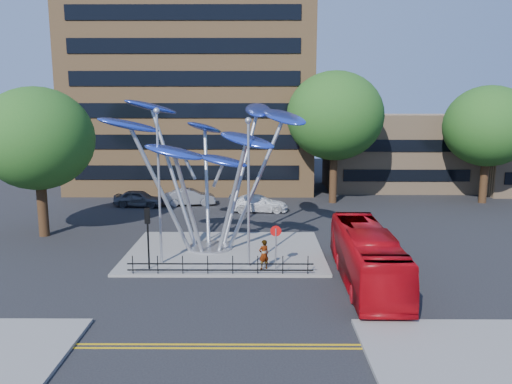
{
  "coord_description": "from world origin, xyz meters",
  "views": [
    {
      "loc": [
        1.06,
        -23.89,
        9.18
      ],
      "look_at": [
        0.91,
        4.0,
        4.21
      ],
      "focal_mm": 35.0,
      "sensor_mm": 36.0,
      "label": 1
    }
  ],
  "objects_px": {
    "tree_right": "(335,116)",
    "pedestrian": "(264,254)",
    "red_bus": "(366,256)",
    "street_lamp_right": "(248,179)",
    "tree_left": "(37,139)",
    "parked_car_mid": "(190,197)",
    "no_entry_sign_island": "(276,240)",
    "parked_car_right": "(258,203)",
    "tree_far": "(488,126)",
    "traffic_light_island": "(148,225)",
    "leaf_sculpture": "(208,141)",
    "parked_car_left": "(139,198)",
    "street_lamp_left": "(159,173)"
  },
  "relations": [
    {
      "from": "parked_car_left",
      "to": "traffic_light_island",
      "type": "bearing_deg",
      "value": -157.82
    },
    {
      "from": "parked_car_left",
      "to": "parked_car_mid",
      "type": "relative_size",
      "value": 0.96
    },
    {
      "from": "parked_car_right",
      "to": "tree_far",
      "type": "bearing_deg",
      "value": -78.72
    },
    {
      "from": "traffic_light_island",
      "to": "tree_far",
      "type": "bearing_deg",
      "value": 35.84
    },
    {
      "from": "street_lamp_right",
      "to": "leaf_sculpture",
      "type": "bearing_deg",
      "value": 124.91
    },
    {
      "from": "tree_left",
      "to": "red_bus",
      "type": "distance_m",
      "value": 23.21
    },
    {
      "from": "leaf_sculpture",
      "to": "red_bus",
      "type": "xyz_separation_m",
      "value": [
        8.67,
        -5.93,
        -5.43
      ]
    },
    {
      "from": "street_lamp_right",
      "to": "parked_car_mid",
      "type": "relative_size",
      "value": 1.81
    },
    {
      "from": "tree_left",
      "to": "parked_car_right",
      "type": "xyz_separation_m",
      "value": [
        15.04,
        8.0,
        -6.07
      ]
    },
    {
      "from": "tree_right",
      "to": "leaf_sculpture",
      "type": "height_order",
      "value": "tree_right"
    },
    {
      "from": "leaf_sculpture",
      "to": "street_lamp_left",
      "type": "xyz_separation_m",
      "value": [
        -2.43,
        -3.18,
        -1.52
      ]
    },
    {
      "from": "red_bus",
      "to": "street_lamp_right",
      "type": "bearing_deg",
      "value": 161.02
    },
    {
      "from": "tree_left",
      "to": "street_lamp_right",
      "type": "height_order",
      "value": "tree_left"
    },
    {
      "from": "street_lamp_left",
      "to": "parked_car_right",
      "type": "relative_size",
      "value": 1.76
    },
    {
      "from": "traffic_light_island",
      "to": "red_bus",
      "type": "bearing_deg",
      "value": -8.59
    },
    {
      "from": "tree_right",
      "to": "no_entry_sign_island",
      "type": "height_order",
      "value": "tree_right"
    },
    {
      "from": "red_bus",
      "to": "no_entry_sign_island",
      "type": "bearing_deg",
      "value": 160.26
    },
    {
      "from": "traffic_light_island",
      "to": "parked_car_right",
      "type": "relative_size",
      "value": 0.69
    },
    {
      "from": "tree_left",
      "to": "street_lamp_left",
      "type": "relative_size",
      "value": 1.17
    },
    {
      "from": "tree_far",
      "to": "street_lamp_left",
      "type": "relative_size",
      "value": 1.23
    },
    {
      "from": "street_lamp_right",
      "to": "parked_car_left",
      "type": "xyz_separation_m",
      "value": [
        -10.21,
        17.03,
        -4.34
      ]
    },
    {
      "from": "red_bus",
      "to": "parked_car_right",
      "type": "distance_m",
      "value": 18.14
    },
    {
      "from": "tree_left",
      "to": "street_lamp_right",
      "type": "bearing_deg",
      "value": -25.77
    },
    {
      "from": "tree_right",
      "to": "leaf_sculpture",
      "type": "relative_size",
      "value": 0.95
    },
    {
      "from": "traffic_light_island",
      "to": "no_entry_sign_island",
      "type": "distance_m",
      "value": 7.05
    },
    {
      "from": "street_lamp_right",
      "to": "parked_car_right",
      "type": "height_order",
      "value": "street_lamp_right"
    },
    {
      "from": "tree_right",
      "to": "pedestrian",
      "type": "xyz_separation_m",
      "value": [
        -6.66,
        -19.5,
        -7.05
      ]
    },
    {
      "from": "leaf_sculpture",
      "to": "traffic_light_island",
      "type": "height_order",
      "value": "leaf_sculpture"
    },
    {
      "from": "leaf_sculpture",
      "to": "parked_car_right",
      "type": "xyz_separation_m",
      "value": [
        3.11,
        11.32,
        -6.15
      ]
    },
    {
      "from": "street_lamp_right",
      "to": "parked_car_right",
      "type": "xyz_separation_m",
      "value": [
        0.54,
        15.0,
        -4.37
      ]
    },
    {
      "from": "no_entry_sign_island",
      "to": "red_bus",
      "type": "xyz_separation_m",
      "value": [
        4.6,
        -1.77,
        -0.37
      ]
    },
    {
      "from": "street_lamp_right",
      "to": "tree_left",
      "type": "bearing_deg",
      "value": 154.23
    },
    {
      "from": "street_lamp_right",
      "to": "traffic_light_island",
      "type": "distance_m",
      "value": 6.05
    },
    {
      "from": "tree_far",
      "to": "leaf_sculpture",
      "type": "relative_size",
      "value": 0.85
    },
    {
      "from": "red_bus",
      "to": "street_lamp_left",
      "type": "bearing_deg",
      "value": 167.37
    },
    {
      "from": "tree_far",
      "to": "tree_right",
      "type": "bearing_deg",
      "value": -180.0
    },
    {
      "from": "street_lamp_left",
      "to": "parked_car_right",
      "type": "height_order",
      "value": "street_lamp_left"
    },
    {
      "from": "tree_far",
      "to": "no_entry_sign_island",
      "type": "relative_size",
      "value": 4.41
    },
    {
      "from": "parked_car_mid",
      "to": "parked_car_right",
      "type": "relative_size",
      "value": 0.92
    },
    {
      "from": "pedestrian",
      "to": "parked_car_mid",
      "type": "distance_m",
      "value": 19.35
    },
    {
      "from": "street_lamp_right",
      "to": "no_entry_sign_island",
      "type": "bearing_deg",
      "value": -17.87
    },
    {
      "from": "tree_left",
      "to": "parked_car_right",
      "type": "relative_size",
      "value": 2.07
    },
    {
      "from": "pedestrian",
      "to": "parked_car_left",
      "type": "xyz_separation_m",
      "value": [
        -11.05,
        17.53,
        -0.23
      ]
    },
    {
      "from": "street_lamp_left",
      "to": "parked_car_left",
      "type": "xyz_separation_m",
      "value": [
        -5.21,
        16.53,
        -4.6
      ]
    },
    {
      "from": "leaf_sculpture",
      "to": "traffic_light_island",
      "type": "bearing_deg",
      "value": -125.04
    },
    {
      "from": "tree_right",
      "to": "tree_left",
      "type": "bearing_deg",
      "value": -151.39
    },
    {
      "from": "street_lamp_left",
      "to": "red_bus",
      "type": "height_order",
      "value": "street_lamp_left"
    },
    {
      "from": "traffic_light_island",
      "to": "pedestrian",
      "type": "distance_m",
      "value": 6.55
    },
    {
      "from": "tree_right",
      "to": "street_lamp_right",
      "type": "height_order",
      "value": "tree_right"
    },
    {
      "from": "tree_far",
      "to": "parked_car_left",
      "type": "bearing_deg",
      "value": -176.45
    }
  ]
}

